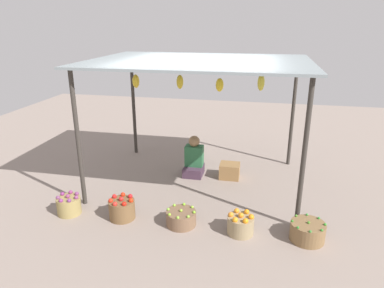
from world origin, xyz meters
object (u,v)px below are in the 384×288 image
(vendor_person, at_px, (194,160))
(basket_purple_onions, at_px, (69,205))
(basket_red_tomatoes, at_px, (122,209))
(basket_oranges, at_px, (241,224))
(basket_green_chilies, at_px, (307,231))
(wooden_crate_near_vendor, at_px, (230,171))
(basket_limes, at_px, (181,218))

(vendor_person, xyz_separation_m, basket_purple_onions, (-1.60, -1.83, -0.15))
(vendor_person, relative_size, basket_red_tomatoes, 1.99)
(basket_oranges, bearing_deg, basket_purple_onions, -179.98)
(basket_red_tomatoes, bearing_deg, basket_purple_onions, -177.38)
(basket_green_chilies, xyz_separation_m, wooden_crate_near_vendor, (-1.25, 1.79, 0.01))
(vendor_person, relative_size, wooden_crate_near_vendor, 2.10)
(basket_purple_onions, relative_size, basket_red_tomatoes, 0.92)
(basket_limes, bearing_deg, basket_oranges, -2.85)
(basket_red_tomatoes, bearing_deg, basket_green_chilies, -0.28)
(vendor_person, xyz_separation_m, basket_oranges, (1.04, -1.83, -0.16))
(basket_green_chilies, height_order, wooden_crate_near_vendor, basket_green_chilies)
(vendor_person, height_order, wooden_crate_near_vendor, vendor_person)
(basket_purple_onions, height_order, wooden_crate_near_vendor, basket_purple_onions)
(basket_limes, bearing_deg, basket_green_chilies, -0.58)
(basket_purple_onions, bearing_deg, basket_oranges, 0.02)
(basket_purple_onions, bearing_deg, basket_limes, 1.42)
(basket_limes, xyz_separation_m, basket_oranges, (0.87, -0.04, 0.03))
(basket_oranges, bearing_deg, basket_green_chilies, 1.60)
(basket_limes, height_order, basket_oranges, basket_oranges)
(basket_purple_onions, height_order, basket_red_tomatoes, basket_red_tomatoes)
(basket_red_tomatoes, bearing_deg, basket_limes, 0.31)
(basket_limes, relative_size, basket_green_chilies, 0.94)
(vendor_person, bearing_deg, basket_red_tomatoes, -112.64)
(basket_limes, relative_size, basket_oranges, 1.18)
(basket_oranges, distance_m, basket_green_chilies, 0.90)
(basket_purple_onions, bearing_deg, basket_red_tomatoes, 2.62)
(basket_red_tomatoes, distance_m, basket_limes, 0.92)
(basket_oranges, relative_size, basket_green_chilies, 0.80)
(vendor_person, bearing_deg, basket_oranges, -60.50)
(basket_limes, xyz_separation_m, basket_green_chilies, (1.77, -0.02, 0.02))
(basket_oranges, bearing_deg, vendor_person, 119.50)
(vendor_person, height_order, basket_limes, vendor_person)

